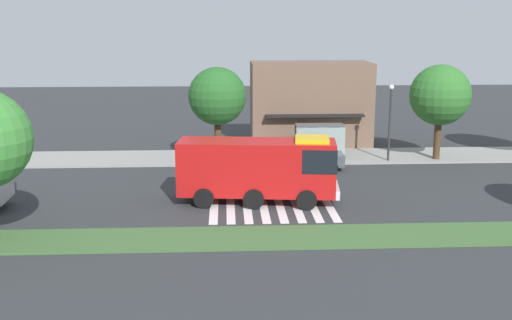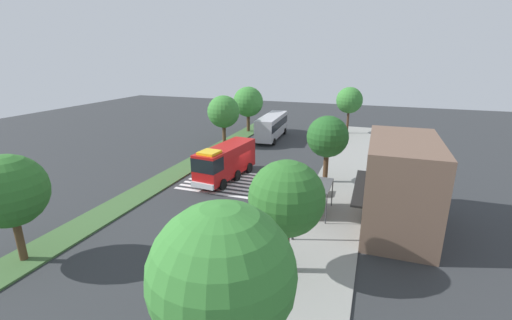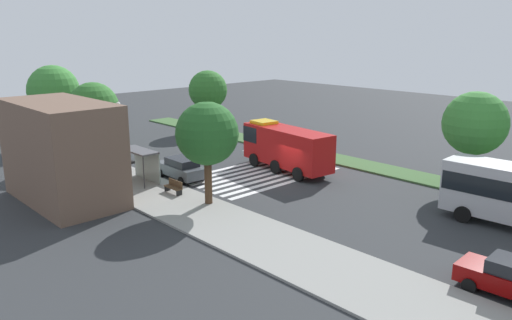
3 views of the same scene
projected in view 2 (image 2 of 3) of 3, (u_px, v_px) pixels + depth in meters
ground_plane at (252, 176)px, 36.61m from camera, size 120.00×120.00×0.00m
sidewalk at (339, 186)px, 33.70m from camera, size 60.00×5.00×0.14m
median_strip at (186, 167)px, 39.17m from camera, size 60.00×3.00×0.14m
crosswalk at (244, 184)px, 34.35m from camera, size 6.75×11.90×0.01m
fire_truck at (224, 161)px, 34.86m from camera, size 9.05×3.46×3.76m
parked_car_west at (329, 135)px, 51.62m from camera, size 4.73×2.19×1.67m
parked_car_mid at (289, 195)px, 29.48m from camera, size 4.55×2.20×1.68m
transit_bus at (272, 125)px, 52.19m from camera, size 10.53×3.23×3.59m
bus_stop_shelter at (317, 192)px, 27.34m from camera, size 3.50×1.40×2.46m
bench_near_shelter at (324, 190)px, 31.32m from camera, size 1.60×0.50×0.90m
street_lamp at (294, 196)px, 22.82m from camera, size 0.36×0.36×5.43m
storefront_building at (400, 185)px, 24.98m from camera, size 9.52×5.56×6.69m
sidewalk_tree_far_west at (349, 100)px, 54.54m from camera, size 4.14×4.14×7.40m
sidewalk_tree_west at (328, 137)px, 33.26m from camera, size 4.05×4.05×6.68m
sidewalk_tree_east at (287, 199)px, 19.02m from camera, size 4.31×4.31×6.79m
sidewalk_tree_far_east at (222, 275)px, 11.20m from camera, size 4.93×4.93×7.84m
median_tree_far_west at (248, 102)px, 56.10m from camera, size 4.90×4.90×7.33m
median_tree_west at (224, 112)px, 47.44m from camera, size 4.47×4.47×6.95m
median_tree_center at (9, 191)px, 20.18m from camera, size 4.37×4.37×6.77m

